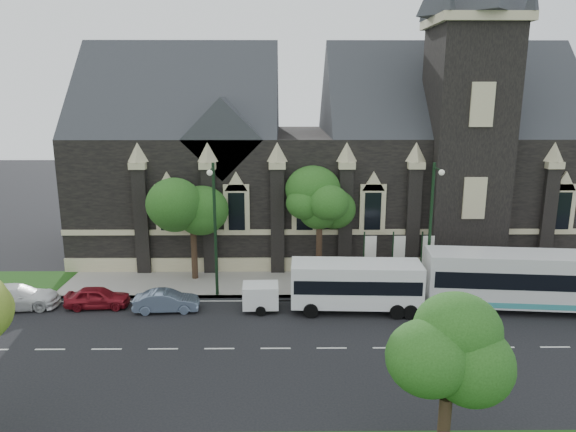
{
  "coord_description": "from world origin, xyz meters",
  "views": [
    {
      "loc": [
        0.43,
        -25.31,
        13.3
      ],
      "look_at": [
        0.72,
        6.0,
        5.84
      ],
      "focal_mm": 32.41,
      "sensor_mm": 36.0,
      "label": 1
    }
  ],
  "objects_px": {
    "tree_park_east": "(453,355)",
    "banner_flag_center": "(397,254)",
    "car_far_white": "(16,297)",
    "tour_coach": "(530,280)",
    "shuttle_bus": "(356,283)",
    "tree_walk_right": "(323,201)",
    "banner_flag_left": "(368,254)",
    "street_lamp_mid": "(215,223)",
    "tree_walk_left": "(195,202)",
    "box_trailer": "(261,296)",
    "banner_flag_right": "(425,254)",
    "street_lamp_near": "(431,223)",
    "car_far_red": "(98,297)",
    "sedan": "(166,301)"
  },
  "relations": [
    {
      "from": "tree_park_east",
      "to": "banner_flag_center",
      "type": "height_order",
      "value": "tree_park_east"
    },
    {
      "from": "banner_flag_center",
      "to": "car_far_white",
      "type": "distance_m",
      "value": 25.03
    },
    {
      "from": "tour_coach",
      "to": "shuttle_bus",
      "type": "relative_size",
      "value": 1.58
    },
    {
      "from": "tree_walk_right",
      "to": "banner_flag_left",
      "type": "relative_size",
      "value": 1.95
    },
    {
      "from": "street_lamp_mid",
      "to": "tour_coach",
      "type": "bearing_deg",
      "value": -6.19
    },
    {
      "from": "tree_park_east",
      "to": "tree_walk_left",
      "type": "distance_m",
      "value": 23.36
    },
    {
      "from": "banner_flag_center",
      "to": "box_trailer",
      "type": "relative_size",
      "value": 1.24
    },
    {
      "from": "banner_flag_center",
      "to": "shuttle_bus",
      "type": "relative_size",
      "value": 0.49
    },
    {
      "from": "banner_flag_center",
      "to": "banner_flag_right",
      "type": "relative_size",
      "value": 1.0
    },
    {
      "from": "tree_walk_right",
      "to": "street_lamp_near",
      "type": "distance_m",
      "value": 7.72
    },
    {
      "from": "tree_walk_right",
      "to": "car_far_red",
      "type": "xyz_separation_m",
      "value": [
        -14.56,
        -5.13,
        -5.14
      ]
    },
    {
      "from": "tree_park_east",
      "to": "street_lamp_near",
      "type": "xyz_separation_m",
      "value": [
        3.82,
        16.42,
        0.49
      ]
    },
    {
      "from": "street_lamp_mid",
      "to": "box_trailer",
      "type": "xyz_separation_m",
      "value": [
        3.0,
        -2.08,
        -4.14
      ]
    },
    {
      "from": "tour_coach",
      "to": "tree_walk_left",
      "type": "bearing_deg",
      "value": 170.65
    },
    {
      "from": "box_trailer",
      "to": "shuttle_bus",
      "type": "bearing_deg",
      "value": -1.96
    },
    {
      "from": "banner_flag_right",
      "to": "car_far_white",
      "type": "distance_m",
      "value": 27.01
    },
    {
      "from": "banner_flag_center",
      "to": "car_far_red",
      "type": "relative_size",
      "value": 1.01
    },
    {
      "from": "tour_coach",
      "to": "car_far_red",
      "type": "distance_m",
      "value": 27.15
    },
    {
      "from": "banner_flag_left",
      "to": "tour_coach",
      "type": "relative_size",
      "value": 0.31
    },
    {
      "from": "tree_walk_right",
      "to": "car_far_red",
      "type": "distance_m",
      "value": 16.27
    },
    {
      "from": "tree_walk_left",
      "to": "street_lamp_mid",
      "type": "distance_m",
      "value": 4.08
    },
    {
      "from": "street_lamp_mid",
      "to": "banner_flag_left",
      "type": "relative_size",
      "value": 2.25
    },
    {
      "from": "car_far_red",
      "to": "shuttle_bus",
      "type": "bearing_deg",
      "value": -94.76
    },
    {
      "from": "street_lamp_near",
      "to": "car_far_red",
      "type": "height_order",
      "value": "street_lamp_near"
    },
    {
      "from": "tree_park_east",
      "to": "car_far_red",
      "type": "xyz_separation_m",
      "value": [
        -17.53,
        14.9,
        -3.94
      ]
    },
    {
      "from": "tour_coach",
      "to": "banner_flag_right",
      "type": "bearing_deg",
      "value": 149.08
    },
    {
      "from": "street_lamp_near",
      "to": "box_trailer",
      "type": "relative_size",
      "value": 2.8
    },
    {
      "from": "street_lamp_mid",
      "to": "sedan",
      "type": "distance_m",
      "value": 5.71
    },
    {
      "from": "street_lamp_near",
      "to": "tree_park_east",
      "type": "bearing_deg",
      "value": -103.11
    },
    {
      "from": "tree_walk_left",
      "to": "tour_coach",
      "type": "relative_size",
      "value": 0.6
    },
    {
      "from": "tour_coach",
      "to": "sedan",
      "type": "height_order",
      "value": "tour_coach"
    },
    {
      "from": "tree_walk_left",
      "to": "tour_coach",
      "type": "distance_m",
      "value": 22.62
    },
    {
      "from": "shuttle_bus",
      "to": "street_lamp_near",
      "type": "bearing_deg",
      "value": 24.78
    },
    {
      "from": "banner_flag_center",
      "to": "box_trailer",
      "type": "height_order",
      "value": "banner_flag_center"
    },
    {
      "from": "street_lamp_mid",
      "to": "shuttle_bus",
      "type": "distance_m",
      "value": 9.77
    },
    {
      "from": "tree_walk_right",
      "to": "box_trailer",
      "type": "height_order",
      "value": "tree_walk_right"
    },
    {
      "from": "box_trailer",
      "to": "banner_flag_center",
      "type": "bearing_deg",
      "value": 21.26
    },
    {
      "from": "banner_flag_left",
      "to": "car_far_red",
      "type": "height_order",
      "value": "banner_flag_left"
    },
    {
      "from": "street_lamp_near",
      "to": "car_far_red",
      "type": "distance_m",
      "value": 21.86
    },
    {
      "from": "tree_walk_right",
      "to": "banner_flag_center",
      "type": "distance_m",
      "value": 6.36
    },
    {
      "from": "street_lamp_near",
      "to": "sedan",
      "type": "bearing_deg",
      "value": -172.77
    },
    {
      "from": "shuttle_bus",
      "to": "street_lamp_mid",
      "type": "bearing_deg",
      "value": 169.4
    },
    {
      "from": "tree_walk_right",
      "to": "street_lamp_mid",
      "type": "bearing_deg",
      "value": -153.35
    },
    {
      "from": "tree_walk_left",
      "to": "banner_flag_right",
      "type": "relative_size",
      "value": 1.91
    },
    {
      "from": "tree_walk_left",
      "to": "banner_flag_right",
      "type": "bearing_deg",
      "value": -6.04
    },
    {
      "from": "banner_flag_left",
      "to": "banner_flag_center",
      "type": "xyz_separation_m",
      "value": [
        2.0,
        0.0,
        0.0
      ]
    },
    {
      "from": "shuttle_bus",
      "to": "car_far_white",
      "type": "bearing_deg",
      "value": -178.78
    },
    {
      "from": "tree_walk_left",
      "to": "sedan",
      "type": "xyz_separation_m",
      "value": [
        -1.06,
        -5.75,
        -5.07
      ]
    },
    {
      "from": "street_lamp_mid",
      "to": "banner_flag_left",
      "type": "xyz_separation_m",
      "value": [
        10.29,
        1.91,
        -2.73
      ]
    },
    {
      "from": "tree_park_east",
      "to": "street_lamp_mid",
      "type": "distance_m",
      "value": 19.32
    }
  ]
}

